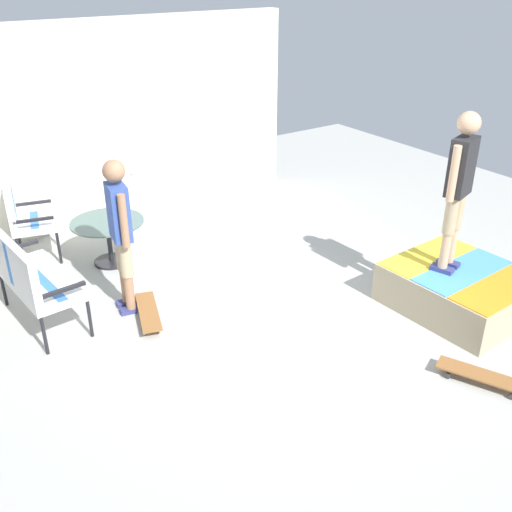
# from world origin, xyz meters

# --- Properties ---
(ground_plane) EXTENTS (12.00, 12.00, 0.10)m
(ground_plane) POSITION_xyz_m (0.00, 0.00, -0.05)
(ground_plane) COLOR #A8A8A3
(house_facade) EXTENTS (0.23, 6.00, 2.77)m
(house_facade) POSITION_xyz_m (3.80, 0.49, 1.39)
(house_facade) COLOR silver
(house_facade) RESTS_ON ground_plane
(skate_ramp) EXTENTS (1.47, 1.91, 0.46)m
(skate_ramp) POSITION_xyz_m (-0.74, -1.76, 0.23)
(skate_ramp) COLOR tan
(skate_ramp) RESTS_ON ground_plane
(patio_bench) EXTENTS (1.29, 0.65, 1.02)m
(patio_bench) POSITION_xyz_m (1.57, 2.21, 0.62)
(patio_bench) COLOR black
(patio_bench) RESTS_ON ground_plane
(patio_chair_near_house) EXTENTS (0.74, 0.69, 1.02)m
(patio_chair_near_house) POSITION_xyz_m (3.13, 1.83, 0.61)
(patio_chair_near_house) COLOR black
(patio_chair_near_house) RESTS_ON ground_plane
(patio_table) EXTENTS (0.90, 0.90, 0.57)m
(patio_table) POSITION_xyz_m (2.44, 1.02, 0.40)
(patio_table) COLOR black
(patio_table) RESTS_ON ground_plane
(person_watching) EXTENTS (0.48, 0.28, 1.70)m
(person_watching) POSITION_xyz_m (1.30, 1.28, 1.00)
(person_watching) COLOR navy
(person_watching) RESTS_ON ground_plane
(person_skater) EXTENTS (0.31, 0.46, 1.70)m
(person_skater) POSITION_xyz_m (-0.60, -1.61, 1.45)
(person_skater) COLOR navy
(person_skater) RESTS_ON skate_ramp
(skateboard_by_bench) EXTENTS (0.82, 0.44, 0.10)m
(skateboard_by_bench) POSITION_xyz_m (0.98, 1.20, 0.08)
(skateboard_by_bench) COLOR brown
(skateboard_by_bench) RESTS_ON ground_plane
(skateboard_spare) EXTENTS (0.81, 0.51, 0.10)m
(skateboard_spare) POSITION_xyz_m (-1.72, -0.83, 0.08)
(skateboard_spare) COLOR brown
(skateboard_spare) RESTS_ON ground_plane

